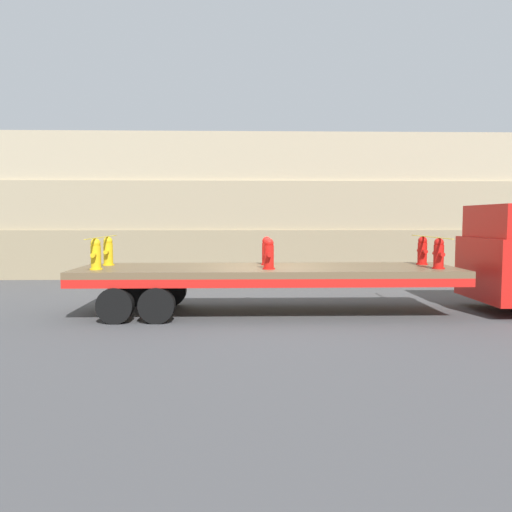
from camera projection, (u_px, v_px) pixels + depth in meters
name	position (u px, v px, depth m)	size (l,w,h in m)	color
ground_plane	(268.00, 313.00, 12.73)	(120.00, 120.00, 0.00)	#474749
rock_cliff	(257.00, 206.00, 21.24)	(60.00, 3.30, 5.86)	gray
flatbed_trailer	(247.00, 275.00, 12.65)	(9.52, 2.62, 1.18)	brown
fire_hydrant_yellow_near_0	(96.00, 255.00, 11.95)	(0.30, 0.54, 0.75)	gold
fire_hydrant_yellow_far_0	(108.00, 252.00, 13.06)	(0.30, 0.54, 0.75)	gold
fire_hydrant_red_near_1	(269.00, 254.00, 12.07)	(0.30, 0.54, 0.75)	red
fire_hydrant_red_far_1	(267.00, 251.00, 13.17)	(0.30, 0.54, 0.75)	red
fire_hydrant_red_near_2	(439.00, 254.00, 12.18)	(0.30, 0.54, 0.75)	red
fire_hydrant_red_far_2	(422.00, 251.00, 13.29)	(0.30, 0.54, 0.75)	red
cargo_strap_rear	(102.00, 237.00, 12.48)	(0.05, 2.72, 0.01)	yellow
cargo_strap_middle	(431.00, 237.00, 12.70)	(0.05, 2.72, 0.01)	yellow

